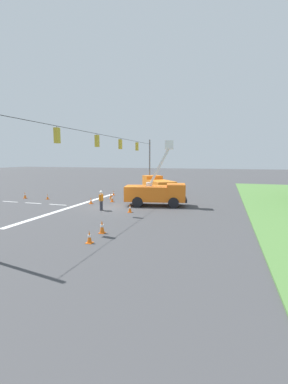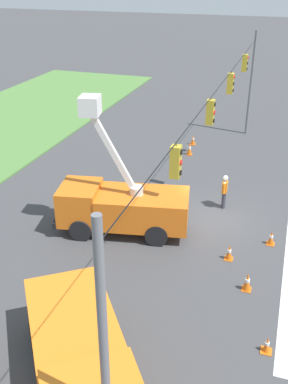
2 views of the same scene
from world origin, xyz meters
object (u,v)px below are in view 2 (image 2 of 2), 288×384
object	(u,v)px
utility_truck_bucket_lift	(121,204)
road_worker	(225,190)
traffic_cone_foreground_right	(229,252)
traffic_cone_far_left	(247,282)
traffic_cone_mid_right	(267,345)
utility_truck_support_near	(80,358)
traffic_cone_far_right	(271,238)
traffic_cone_foreground_left	(189,149)
traffic_cone_mid_left	(193,140)
traffic_cone_lane_edge_b	(171,192)

from	to	relation	value
utility_truck_bucket_lift	road_worker	size ratio (longest dim) A/B	3.55
traffic_cone_foreground_right	traffic_cone_far_left	distance (m)	2.02
traffic_cone_mid_right	utility_truck_bucket_lift	bearing A→B (deg)	52.44
utility_truck_support_near	traffic_cone_mid_right	size ratio (longest dim) A/B	11.06
utility_truck_support_near	road_worker	size ratio (longest dim) A/B	3.68
utility_truck_support_near	traffic_cone_far_right	bearing A→B (deg)	-25.65
traffic_cone_foreground_left	traffic_cone_mid_left	bearing A→B (deg)	5.96
utility_truck_bucket_lift	traffic_cone_foreground_right	distance (m)	5.24
traffic_cone_far_left	traffic_cone_far_right	size ratio (longest dim) A/B	1.14
road_worker	traffic_cone_mid_left	distance (m)	9.03
traffic_cone_far_left	traffic_cone_far_right	bearing A→B (deg)	-9.96
traffic_cone_mid_right	traffic_cone_far_left	distance (m)	3.05
traffic_cone_far_left	traffic_cone_lane_edge_b	bearing A→B (deg)	36.77
traffic_cone_foreground_left	traffic_cone_far_left	bearing A→B (deg)	-157.44
traffic_cone_mid_right	traffic_cone_far_right	bearing A→B (deg)	3.28
traffic_cone_far_left	traffic_cone_foreground_right	bearing A→B (deg)	28.31
utility_truck_bucket_lift	traffic_cone_lane_edge_b	bearing A→B (deg)	-19.71
utility_truck_support_near	traffic_cone_mid_left	bearing A→B (deg)	4.12
traffic_cone_mid_right	traffic_cone_far_right	xyz separation A→B (m)	(6.39, 0.37, 0.05)
traffic_cone_lane_edge_b	traffic_cone_far_left	size ratio (longest dim) A/B	0.96
utility_truck_support_near	road_worker	bearing A→B (deg)	-9.36
traffic_cone_foreground_left	traffic_cone_far_left	xyz separation A→B (m)	(-12.61, -5.24, -0.03)
traffic_cone_far_right	traffic_cone_foreground_right	bearing A→B (deg)	137.60
traffic_cone_mid_right	utility_truck_support_near	bearing A→B (deg)	122.42
traffic_cone_lane_edge_b	utility_truck_support_near	bearing A→B (deg)	-176.59
traffic_cone_mid_left	traffic_cone_far_right	bearing A→B (deg)	-151.23
utility_truck_support_near	road_worker	world-z (taller)	utility_truck_support_near
road_worker	traffic_cone_mid_right	world-z (taller)	road_worker
utility_truck_bucket_lift	traffic_cone_foreground_right	size ratio (longest dim) A/B	8.80
traffic_cone_mid_left	traffic_cone_foreground_left	bearing A→B (deg)	-174.04
utility_truck_bucket_lift	traffic_cone_mid_right	distance (m)	8.93
road_worker	traffic_cone_lane_edge_b	size ratio (longest dim) A/B	2.37
utility_truck_support_near	traffic_cone_mid_left	size ratio (longest dim) A/B	9.21
road_worker	traffic_cone_foreground_right	size ratio (longest dim) A/B	2.48
road_worker	traffic_cone_foreground_left	world-z (taller)	road_worker
traffic_cone_mid_left	utility_truck_bucket_lift	bearing A→B (deg)	177.12
traffic_cone_foreground_left	traffic_cone_foreground_right	xyz separation A→B (m)	(-10.84, -4.28, -0.06)
traffic_cone_foreground_left	traffic_cone_mid_right	xyz separation A→B (m)	(-15.50, -6.22, -0.14)
traffic_cone_foreground_right	traffic_cone_far_right	bearing A→B (deg)	-42.40
utility_truck_bucket_lift	traffic_cone_far_right	size ratio (longest dim) A/B	9.26
utility_truck_bucket_lift	road_worker	bearing A→B (deg)	-47.89
traffic_cone_foreground_left	traffic_cone_lane_edge_b	world-z (taller)	traffic_cone_foreground_left
utility_truck_support_near	traffic_cone_far_right	size ratio (longest dim) A/B	9.60
traffic_cone_far_right	traffic_cone_far_left	bearing A→B (deg)	170.04
utility_truck_support_near	traffic_cone_far_right	world-z (taller)	utility_truck_support_near
utility_truck_bucket_lift	traffic_cone_mid_left	world-z (taller)	utility_truck_bucket_lift
traffic_cone_foreground_right	traffic_cone_far_right	xyz separation A→B (m)	(1.72, -1.57, -0.02)
traffic_cone_mid_left	traffic_cone_mid_right	size ratio (longest dim) A/B	1.20
utility_truck_bucket_lift	traffic_cone_far_left	bearing A→B (deg)	-112.57
utility_truck_support_near	traffic_cone_foreground_left	distance (m)	18.70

